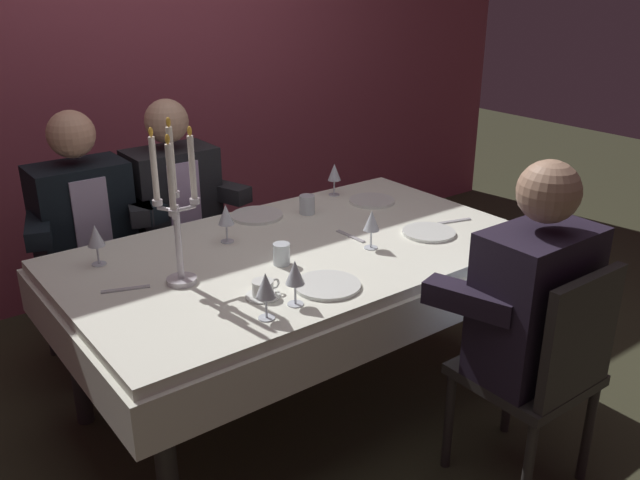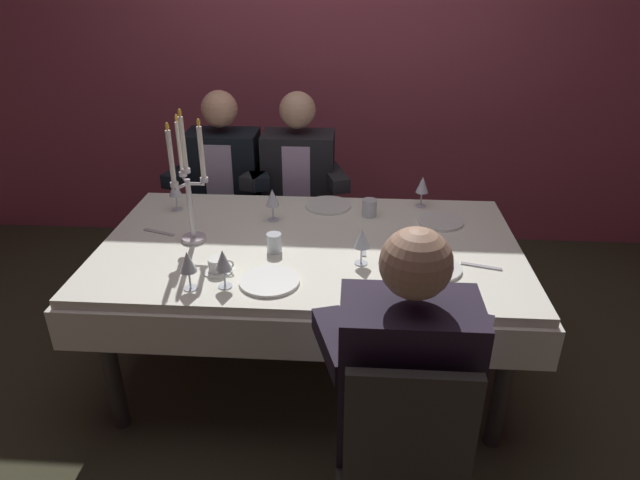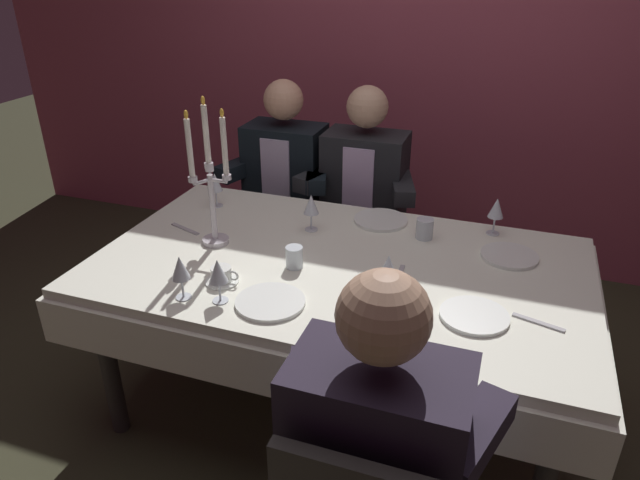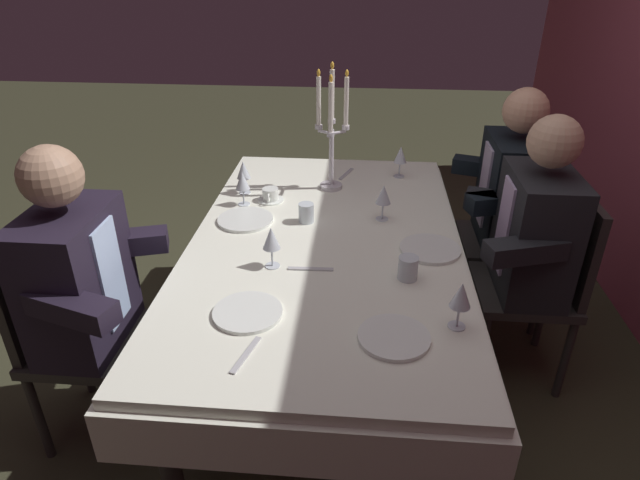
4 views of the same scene
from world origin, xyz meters
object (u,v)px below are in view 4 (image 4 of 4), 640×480
Objects in this scene: candelabra at (332,134)px; seated_diner_0 at (512,190)px; wine_glass_5 at (242,181)px; water_tumbler_0 at (306,213)px; dinner_plate_2 at (245,220)px; dinner_plate_1 at (430,249)px; wine_glass_0 at (271,239)px; wine_glass_1 at (461,296)px; wine_glass_4 at (243,171)px; wine_glass_3 at (383,195)px; seated_diner_1 at (536,233)px; coffee_cup_0 at (271,195)px; wine_glass_2 at (400,155)px; water_tumbler_1 at (408,268)px; dinner_plate_0 at (394,337)px; dining_table at (325,263)px; dinner_plate_3 at (248,312)px; seated_diner_2 at (75,279)px.

seated_diner_0 is (-0.06, 0.90, -0.28)m from candelabra.
water_tumbler_0 is at bearing 63.60° from wine_glass_5.
dinner_plate_1 is at bearing 76.05° from dinner_plate_2.
wine_glass_1 is (0.31, 0.64, 0.00)m from wine_glass_0.
seated_diner_0 is (-1.14, 0.43, -0.12)m from wine_glass_1.
wine_glass_4 is (-0.50, -0.85, 0.11)m from dinner_plate_1.
wine_glass_5 is 1.91× the size of water_tumbler_0.
wine_glass_3 reaches higher than dinner_plate_1.
seated_diner_0 is 1.00× the size of seated_diner_1.
wine_glass_4 and wine_glass_5 have the same top height.
wine_glass_0 is at bearing 10.21° from coffee_cup_0.
wine_glass_2 is 0.58m from seated_diner_0.
seated_diner_1 is (-0.37, 1.07, -0.12)m from wine_glass_0.
dinner_plate_2 is at bearing -103.95° from dinner_plate_1.
wine_glass_0 is 1.87× the size of water_tumbler_1.
wine_glass_2 reaches higher than water_tumbler_0.
water_tumbler_0 is at bearing -12.05° from candelabra.
candelabra is 1.22m from dinner_plate_0.
seated_diner_0 is (-0.87, 0.57, -0.05)m from water_tumbler_1.
dinner_plate_1 is at bearing -175.47° from wine_glass_1.
water_tumbler_0 reaches higher than dinner_plate_2.
water_tumbler_0 is at bearing -147.46° from dining_table.
seated_diner_0 is (-0.65, 0.47, -0.01)m from dinner_plate_1.
dinner_plate_3 is 0.19× the size of seated_diner_1.
dinner_plate_1 and dinner_plate_3 have the same top height.
water_tumbler_1 reaches higher than dinner_plate_0.
candelabra reaches higher than seated_diner_2.
seated_diner_2 is at bearing -76.55° from dinner_plate_1.
wine_glass_5 is (0.23, -0.39, -0.16)m from candelabra.
dinner_plate_0 is 2.61× the size of water_tumbler_0.
water_tumbler_1 is at bearing 116.36° from dinner_plate_3.
dining_table is at bearing -81.01° from seated_diner_1.
wine_glass_4 reaches higher than coffee_cup_0.
dining_table is 0.39m from wine_glass_3.
candelabra reaches higher than seated_diner_1.
dinner_plate_3 is 1.00m from wine_glass_4.
seated_diner_1 is at bearing 140.71° from dinner_plate_0.
seated_diner_0 is at bearing 102.59° from wine_glass_5.
dinner_plate_1 is 0.19× the size of seated_diner_2.
dinner_plate_3 is at bearing -23.45° from wine_glass_2.
dining_table is 7.97× the size of dinner_plate_2.
dinner_plate_0 is 1.37× the size of wine_glass_3.
water_tumbler_0 is (-0.21, -0.52, 0.04)m from dinner_plate_1.
dinner_plate_1 is 0.79m from dinner_plate_3.
seated_diner_1 reaches higher than wine_glass_5.
wine_glass_2 is 0.13× the size of seated_diner_0.
wine_glass_1 is at bearing 27.25° from water_tumbler_1.
dinner_plate_0 is 1.37× the size of wine_glass_0.
dinner_plate_3 is at bearing -58.31° from seated_diner_1.
water_tumbler_1 is 0.07× the size of seated_diner_2.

